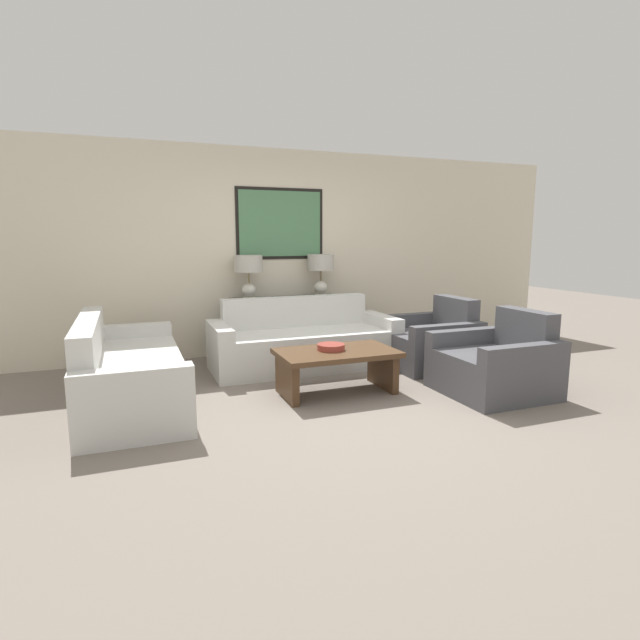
{
  "coord_description": "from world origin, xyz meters",
  "views": [
    {
      "loc": [
        -1.91,
        -4.07,
        1.52
      ],
      "look_at": [
        -0.01,
        0.83,
        0.65
      ],
      "focal_mm": 28.0,
      "sensor_mm": 36.0,
      "label": 1
    }
  ],
  "objects_px": {
    "table_lamp_right": "(321,267)",
    "decorative_bowl": "(331,347)",
    "coffee_table": "(337,362)",
    "armchair_near_camera": "(496,366)",
    "couch_by_side": "(128,374)",
    "armchair_near_back_wall": "(430,343)",
    "table_lamp_left": "(248,269)",
    "console_table": "(286,326)",
    "couch_by_back_wall": "(304,343)"
  },
  "relations": [
    {
      "from": "table_lamp_left",
      "to": "table_lamp_right",
      "type": "relative_size",
      "value": 1.0
    },
    {
      "from": "couch_by_back_wall",
      "to": "coffee_table",
      "type": "xyz_separation_m",
      "value": [
        -0.04,
        -1.08,
        0.03
      ]
    },
    {
      "from": "table_lamp_right",
      "to": "armchair_near_back_wall",
      "type": "bearing_deg",
      "value": -52.04
    },
    {
      "from": "couch_by_side",
      "to": "coffee_table",
      "type": "height_order",
      "value": "couch_by_side"
    },
    {
      "from": "armchair_near_back_wall",
      "to": "table_lamp_left",
      "type": "bearing_deg",
      "value": 147.84
    },
    {
      "from": "coffee_table",
      "to": "table_lamp_right",
      "type": "bearing_deg",
      "value": 73.57
    },
    {
      "from": "coffee_table",
      "to": "armchair_near_camera",
      "type": "xyz_separation_m",
      "value": [
        1.46,
        -0.57,
        -0.04
      ]
    },
    {
      "from": "coffee_table",
      "to": "couch_by_back_wall",
      "type": "bearing_deg",
      "value": 88.06
    },
    {
      "from": "table_lamp_right",
      "to": "armchair_near_camera",
      "type": "height_order",
      "value": "table_lamp_right"
    },
    {
      "from": "table_lamp_left",
      "to": "couch_by_side",
      "type": "xyz_separation_m",
      "value": [
        -1.47,
        -1.37,
        -0.85
      ]
    },
    {
      "from": "table_lamp_left",
      "to": "armchair_near_camera",
      "type": "xyz_separation_m",
      "value": [
        1.91,
        -2.35,
        -0.86
      ]
    },
    {
      "from": "console_table",
      "to": "table_lamp_left",
      "type": "height_order",
      "value": "table_lamp_left"
    },
    {
      "from": "couch_by_back_wall",
      "to": "armchair_near_back_wall",
      "type": "distance_m",
      "value": 1.51
    },
    {
      "from": "armchair_near_camera",
      "to": "table_lamp_right",
      "type": "bearing_deg",
      "value": 111.77
    },
    {
      "from": "armchair_near_camera",
      "to": "table_lamp_left",
      "type": "bearing_deg",
      "value": 129.15
    },
    {
      "from": "table_lamp_right",
      "to": "armchair_near_camera",
      "type": "distance_m",
      "value": 2.67
    },
    {
      "from": "coffee_table",
      "to": "armchair_near_back_wall",
      "type": "distance_m",
      "value": 1.57
    },
    {
      "from": "table_lamp_right",
      "to": "table_lamp_left",
      "type": "bearing_deg",
      "value": 180.0
    },
    {
      "from": "table_lamp_left",
      "to": "coffee_table",
      "type": "bearing_deg",
      "value": -75.76
    },
    {
      "from": "couch_by_side",
      "to": "armchair_near_back_wall",
      "type": "distance_m",
      "value": 3.39
    },
    {
      "from": "table_lamp_right",
      "to": "coffee_table",
      "type": "distance_m",
      "value": 2.02
    },
    {
      "from": "table_lamp_right",
      "to": "console_table",
      "type": "bearing_deg",
      "value": 180.0
    },
    {
      "from": "console_table",
      "to": "couch_by_back_wall",
      "type": "height_order",
      "value": "couch_by_back_wall"
    },
    {
      "from": "couch_by_back_wall",
      "to": "couch_by_side",
      "type": "bearing_deg",
      "value": -161.0
    },
    {
      "from": "table_lamp_left",
      "to": "coffee_table",
      "type": "xyz_separation_m",
      "value": [
        0.45,
        -1.77,
        -0.82
      ]
    },
    {
      "from": "table_lamp_left",
      "to": "armchair_near_back_wall",
      "type": "height_order",
      "value": "table_lamp_left"
    },
    {
      "from": "decorative_bowl",
      "to": "table_lamp_right",
      "type": "bearing_deg",
      "value": 71.9
    },
    {
      "from": "console_table",
      "to": "couch_by_side",
      "type": "xyz_separation_m",
      "value": [
        -1.96,
        -1.37,
        -0.1
      ]
    },
    {
      "from": "table_lamp_left",
      "to": "couch_by_back_wall",
      "type": "relative_size",
      "value": 0.25
    },
    {
      "from": "table_lamp_left",
      "to": "couch_by_side",
      "type": "relative_size",
      "value": 0.25
    },
    {
      "from": "couch_by_back_wall",
      "to": "decorative_bowl",
      "type": "relative_size",
      "value": 8.03
    },
    {
      "from": "decorative_bowl",
      "to": "console_table",
      "type": "bearing_deg",
      "value": 87.34
    },
    {
      "from": "coffee_table",
      "to": "decorative_bowl",
      "type": "bearing_deg",
      "value": 138.54
    },
    {
      "from": "coffee_table",
      "to": "decorative_bowl",
      "type": "distance_m",
      "value": 0.16
    },
    {
      "from": "armchair_near_back_wall",
      "to": "console_table",
      "type": "bearing_deg",
      "value": 139.85
    },
    {
      "from": "armchair_near_back_wall",
      "to": "couch_by_back_wall",
      "type": "bearing_deg",
      "value": 160.51
    },
    {
      "from": "table_lamp_right",
      "to": "armchair_near_back_wall",
      "type": "height_order",
      "value": "table_lamp_right"
    },
    {
      "from": "table_lamp_left",
      "to": "decorative_bowl",
      "type": "distance_m",
      "value": 1.91
    },
    {
      "from": "table_lamp_right",
      "to": "decorative_bowl",
      "type": "distance_m",
      "value": 1.95
    },
    {
      "from": "table_lamp_right",
      "to": "decorative_bowl",
      "type": "xyz_separation_m",
      "value": [
        -0.57,
        -1.74,
        -0.68
      ]
    },
    {
      "from": "console_table",
      "to": "decorative_bowl",
      "type": "distance_m",
      "value": 1.74
    },
    {
      "from": "console_table",
      "to": "table_lamp_left",
      "type": "xyz_separation_m",
      "value": [
        -0.49,
        0.0,
        0.76
      ]
    },
    {
      "from": "table_lamp_left",
      "to": "decorative_bowl",
      "type": "xyz_separation_m",
      "value": [
        0.41,
        -1.74,
        -0.68
      ]
    },
    {
      "from": "armchair_near_back_wall",
      "to": "armchair_near_camera",
      "type": "bearing_deg",
      "value": -90.0
    },
    {
      "from": "table_lamp_right",
      "to": "armchair_near_back_wall",
      "type": "relative_size",
      "value": 0.57
    },
    {
      "from": "couch_by_side",
      "to": "table_lamp_left",
      "type": "bearing_deg",
      "value": 42.98
    },
    {
      "from": "table_lamp_left",
      "to": "couch_by_back_wall",
      "type": "bearing_deg",
      "value": -55.08
    },
    {
      "from": "console_table",
      "to": "armchair_near_back_wall",
      "type": "xyz_separation_m",
      "value": [
        1.42,
        -1.2,
        -0.1
      ]
    },
    {
      "from": "armchair_near_back_wall",
      "to": "table_lamp_right",
      "type": "bearing_deg",
      "value": 127.96
    },
    {
      "from": "decorative_bowl",
      "to": "armchair_near_camera",
      "type": "bearing_deg",
      "value": -22.12
    }
  ]
}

